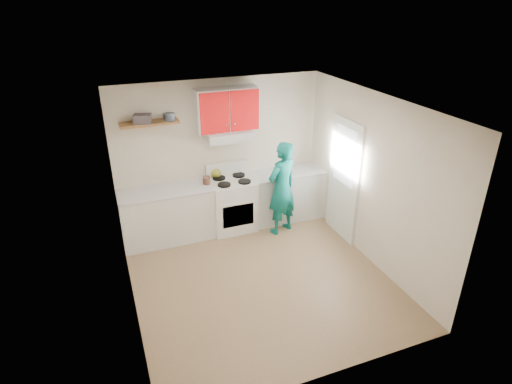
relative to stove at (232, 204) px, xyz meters
name	(u,v)px	position (x,y,z in m)	size (l,w,h in m)	color
floor	(260,278)	(-0.10, -1.57, -0.46)	(3.80, 3.80, 0.00)	brown
ceiling	(261,105)	(-0.10, -1.57, 2.14)	(3.60, 3.80, 0.04)	white
back_wall	(220,154)	(-0.10, 0.32, 0.84)	(3.60, 0.04, 2.60)	beige
front_wall	(332,281)	(-0.10, -3.47, 0.84)	(3.60, 0.04, 2.60)	beige
left_wall	(123,224)	(-1.90, -1.57, 0.84)	(0.04, 3.80, 2.60)	beige
right_wall	(372,181)	(1.70, -1.57, 0.84)	(0.04, 3.80, 2.60)	beige
door	(344,180)	(1.68, -0.88, 0.56)	(0.05, 0.85, 2.05)	white
door_glass	(345,156)	(1.65, -0.88, 0.99)	(0.01, 0.55, 0.95)	white
counter_left	(167,216)	(-1.14, 0.02, -0.01)	(1.52, 0.60, 0.90)	silver
counter_right	(285,195)	(1.04, 0.02, -0.01)	(1.32, 0.60, 0.90)	silver
stove	(232,204)	(0.00, 0.00, 0.00)	(0.76, 0.65, 0.92)	white
range_hood	(229,135)	(0.00, 0.10, 1.24)	(0.76, 0.44, 0.15)	silver
upper_cabinets	(227,109)	(0.00, 0.16, 1.66)	(1.02, 0.33, 0.70)	red
shelf	(149,123)	(-1.25, 0.18, 1.56)	(0.90, 0.30, 0.04)	brown
books	(143,119)	(-1.35, 0.14, 1.65)	(0.26, 0.19, 0.14)	#423B43
tin	(169,117)	(-0.94, 0.15, 1.63)	(0.18, 0.18, 0.11)	#333D4C
kettle	(216,173)	(-0.21, 0.22, 0.54)	(0.18, 0.18, 0.16)	olive
crock	(207,181)	(-0.44, 0.02, 0.52)	(0.13, 0.13, 0.15)	#4A2D20
cutting_board	(271,176)	(0.72, -0.02, 0.45)	(0.28, 0.20, 0.02)	olive
silicone_mat	(299,171)	(1.27, -0.01, 0.44)	(0.31, 0.26, 0.01)	red
person	(282,188)	(0.75, -0.42, 0.37)	(0.60, 0.40, 1.66)	#0B665E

